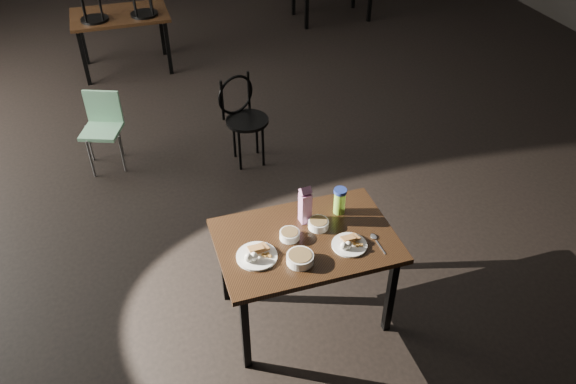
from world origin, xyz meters
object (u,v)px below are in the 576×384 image
object	(u,v)px
main_table	(306,247)
juice_carton	(305,206)
water_bottle	(340,201)
school_chair	(103,123)
bentwood_chair	(243,113)

from	to	relation	value
main_table	juice_carton	size ratio (longest dim) A/B	4.08
main_table	water_bottle	bearing A→B (deg)	31.51
juice_carton	school_chair	distance (m)	2.68
main_table	bentwood_chair	xyz separation A→B (m)	(0.08, 2.14, -0.14)
school_chair	water_bottle	bearing A→B (deg)	-34.17
main_table	water_bottle	distance (m)	0.41
main_table	bentwood_chair	distance (m)	2.14
main_table	water_bottle	world-z (taller)	water_bottle
bentwood_chair	water_bottle	bearing A→B (deg)	-104.87
juice_carton	school_chair	world-z (taller)	juice_carton
main_table	school_chair	size ratio (longest dim) A/B	1.57
juice_carton	bentwood_chair	size ratio (longest dim) A/B	0.33
main_table	water_bottle	size ratio (longest dim) A/B	5.99
bentwood_chair	school_chair	world-z (taller)	bentwood_chair
juice_carton	bentwood_chair	xyz separation A→B (m)	(0.03, 1.96, -0.36)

